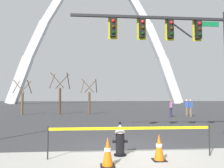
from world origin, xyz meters
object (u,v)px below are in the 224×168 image
at_px(fire_hydrant, 120,140).
at_px(pedestrian_walking_right, 171,108).
at_px(traffic_signal_gantry, 179,42).
at_px(pedestrian_walking_left, 187,107).
at_px(pedestrian_standing_center, 191,108).
at_px(monument_arch, 97,43).
at_px(traffic_cone_by_hydrant, 159,147).
at_px(traffic_cone_mid_sidewalk, 108,152).

distance_m(fire_hydrant, pedestrian_walking_right, 14.30).
relative_size(fire_hydrant, traffic_signal_gantry, 0.13).
relative_size(fire_hydrant, pedestrian_walking_left, 0.62).
bearing_deg(pedestrian_standing_center, traffic_signal_gantry, -117.15).
bearing_deg(pedestrian_walking_right, monument_arch, 96.92).
xyz_separation_m(monument_arch, pedestrian_walking_right, (5.90, -48.63, -18.16)).
distance_m(monument_arch, pedestrian_walking_right, 52.24).
xyz_separation_m(traffic_cone_by_hydrant, traffic_cone_mid_sidewalk, (-1.44, -0.38, 0.00)).
distance_m(traffic_signal_gantry, pedestrian_standing_center, 11.19).
bearing_deg(monument_arch, pedestrian_walking_right, -83.08).
height_order(traffic_cone_mid_sidewalk, pedestrian_walking_left, pedestrian_walking_left).
xyz_separation_m(traffic_cone_mid_sidewalk, traffic_signal_gantry, (3.77, 4.53, 4.05)).
height_order(traffic_cone_mid_sidewalk, monument_arch, monument_arch).
height_order(traffic_cone_mid_sidewalk, pedestrian_standing_center, pedestrian_standing_center).
relative_size(fire_hydrant, pedestrian_walking_right, 0.62).
bearing_deg(fire_hydrant, pedestrian_standing_center, 57.79).
height_order(fire_hydrant, pedestrian_walking_right, pedestrian_walking_right).
relative_size(traffic_cone_mid_sidewalk, pedestrian_standing_center, 0.46).
xyz_separation_m(pedestrian_standing_center, pedestrian_walking_right, (-1.92, -0.10, 0.00)).
bearing_deg(traffic_signal_gantry, monument_arch, 92.96).
bearing_deg(pedestrian_walking_right, traffic_signal_gantry, -107.34).
distance_m(traffic_cone_by_hydrant, pedestrian_walking_left, 16.44).
bearing_deg(fire_hydrant, pedestrian_walking_right, 64.10).
xyz_separation_m(traffic_cone_by_hydrant, traffic_signal_gantry, (2.33, 4.15, 4.05)).
bearing_deg(traffic_cone_mid_sidewalk, pedestrian_standing_center, 58.35).
xyz_separation_m(traffic_cone_by_hydrant, monument_arch, (-0.67, 62.10, 18.62)).
relative_size(fire_hydrant, pedestrian_standing_center, 0.62).
distance_m(traffic_cone_by_hydrant, pedestrian_standing_center, 15.36).
relative_size(pedestrian_standing_center, pedestrian_walking_right, 1.00).
distance_m(traffic_cone_mid_sidewalk, traffic_signal_gantry, 7.14).
relative_size(traffic_signal_gantry, monument_arch, 0.14).
xyz_separation_m(traffic_signal_gantry, pedestrian_standing_center, (4.84, 9.43, -3.59)).
xyz_separation_m(traffic_cone_by_hydrant, pedestrian_walking_right, (5.24, 13.47, 0.46)).
relative_size(traffic_cone_by_hydrant, pedestrian_walking_right, 0.46).
relative_size(traffic_cone_mid_sidewalk, traffic_signal_gantry, 0.09).
xyz_separation_m(fire_hydrant, traffic_signal_gantry, (3.33, 3.53, 3.94)).
bearing_deg(monument_arch, fire_hydrant, -90.31).
relative_size(pedestrian_walking_left, pedestrian_walking_right, 1.00).
relative_size(fire_hydrant, traffic_cone_by_hydrant, 1.36).
distance_m(pedestrian_standing_center, pedestrian_walking_right, 1.93).
distance_m(traffic_cone_mid_sidewalk, monument_arch, 65.20).
height_order(traffic_cone_mid_sidewalk, traffic_signal_gantry, traffic_signal_gantry).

